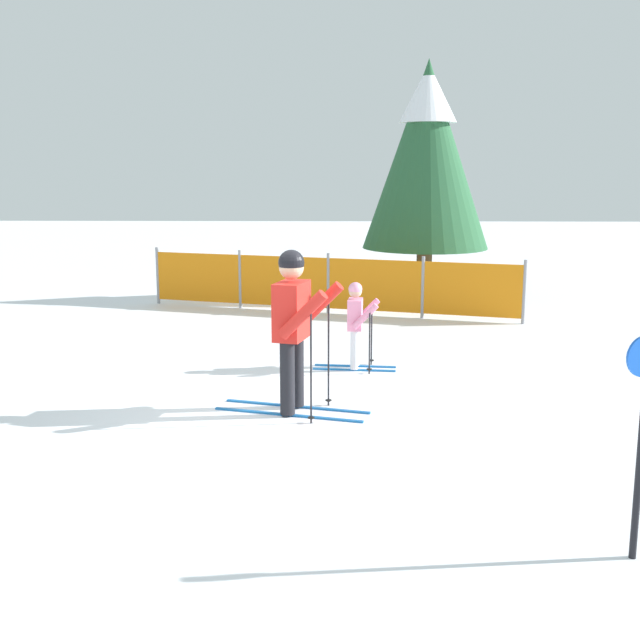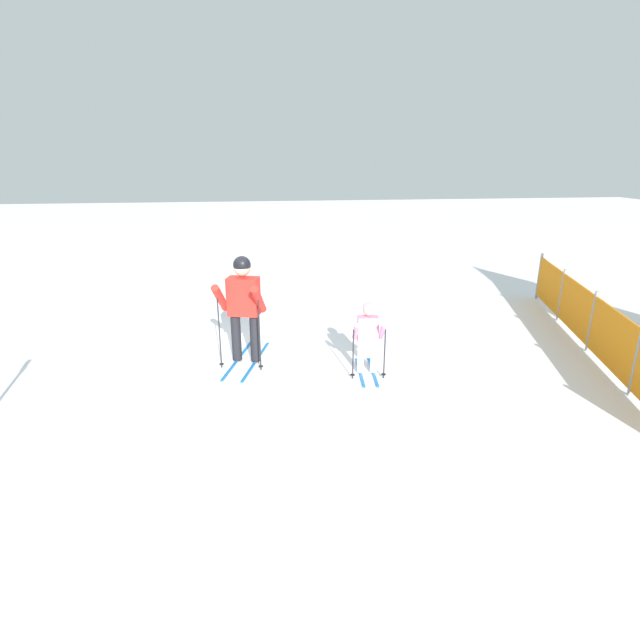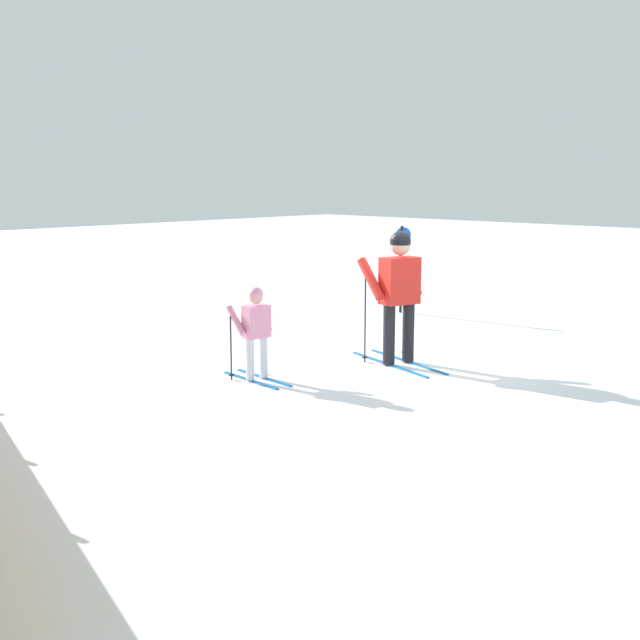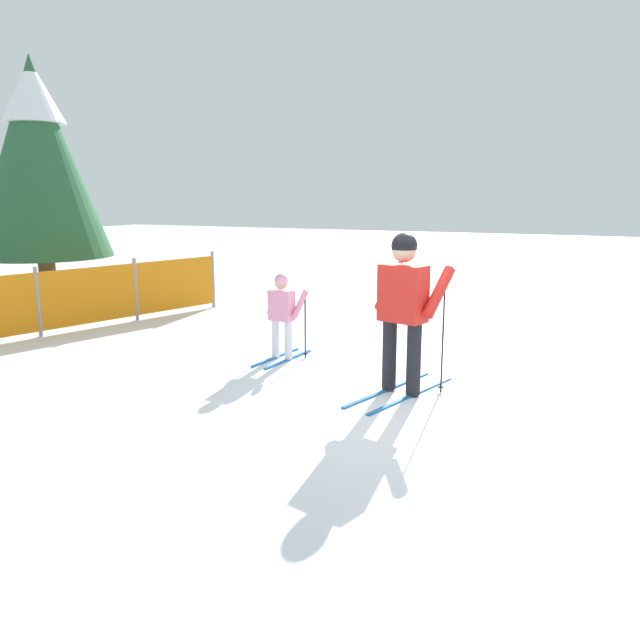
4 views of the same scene
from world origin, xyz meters
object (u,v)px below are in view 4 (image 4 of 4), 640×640
skier_child (282,310)px  safety_fence (38,302)px  conifer_far (37,155)px  skier_adult (404,299)px

skier_child → safety_fence: (-0.41, 4.04, -0.13)m
skier_child → conifer_far: conifer_far is taller
skier_adult → safety_fence: (0.31, 5.93, -0.51)m
conifer_far → skier_child: bearing=-104.3°
skier_adult → skier_child: skier_adult is taller
skier_adult → skier_child: size_ratio=1.54×
safety_fence → skier_adult: bearing=-93.0°
skier_adult → conifer_far: conifer_far is taller
skier_adult → conifer_far: size_ratio=0.38×
skier_child → conifer_far: size_ratio=0.25×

